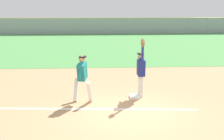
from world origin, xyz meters
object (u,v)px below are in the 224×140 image
(baseball, at_px, (143,44))
(parked_car_green, at_px, (59,25))
(runner, at_px, (82,76))
(fielder, at_px, (141,68))
(parked_car_blue, at_px, (113,25))
(parked_car_tan, at_px, (164,25))
(first_base, at_px, (135,96))

(baseball, distance_m, parked_car_green, 23.75)
(runner, bearing_deg, baseball, 20.49)
(fielder, xyz_separation_m, parked_car_green, (-6.21, 22.72, -0.45))
(runner, relative_size, parked_car_blue, 0.38)
(parked_car_blue, bearing_deg, parked_car_green, -177.11)
(fielder, bearing_deg, baseball, 94.00)
(parked_car_green, bearing_deg, parked_car_tan, -4.45)
(first_base, distance_m, parked_car_green, 23.58)
(parked_car_green, bearing_deg, parked_car_blue, -4.86)
(parked_car_green, bearing_deg, first_base, -80.83)
(fielder, xyz_separation_m, parked_car_tan, (6.31, 22.95, -0.45))
(baseball, height_order, parked_car_blue, baseball)
(runner, distance_m, parked_car_tan, 24.88)
(first_base, bearing_deg, parked_car_tan, 74.15)
(fielder, bearing_deg, parked_car_blue, -91.50)
(first_base, relative_size, parked_car_green, 0.08)
(runner, height_order, baseball, baseball)
(first_base, relative_size, runner, 0.22)
(parked_car_tan, bearing_deg, runner, -103.77)
(baseball, distance_m, parked_car_blue, 22.99)
(parked_car_blue, height_order, parked_car_tan, same)
(parked_car_green, relative_size, parked_car_blue, 1.02)
(parked_car_tan, bearing_deg, parked_car_blue, -172.35)
(runner, height_order, parked_car_tan, runner)
(runner, bearing_deg, first_base, 23.39)
(first_base, xyz_separation_m, baseball, (0.25, -0.07, 2.01))
(fielder, distance_m, parked_car_green, 23.56)
(runner, xyz_separation_m, parked_car_green, (-4.03, 23.16, -0.32))
(first_base, height_order, parked_car_tan, parked_car_tan)
(first_base, bearing_deg, parked_car_blue, 89.09)
(parked_car_blue, bearing_deg, baseball, -88.06)
(parked_car_blue, relative_size, parked_car_tan, 0.98)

